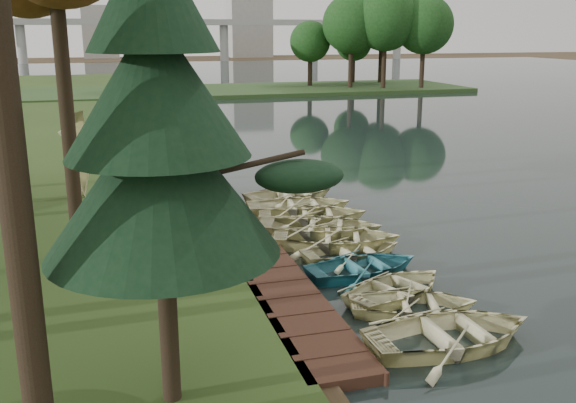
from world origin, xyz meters
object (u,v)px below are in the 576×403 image
object	(u,v)px
boardwalk	(252,249)
rowboat_2	(398,285)
rowboat_0	(452,329)
rowboat_1	(413,301)
stored_rowboat	(82,189)
pine_tree	(158,128)

from	to	relation	value
boardwalk	rowboat_2	size ratio (longest dim) A/B	5.15
rowboat_0	boardwalk	bearing A→B (deg)	19.59
rowboat_1	boardwalk	bearing A→B (deg)	42.39
rowboat_0	stored_rowboat	world-z (taller)	stored_rowboat
boardwalk	pine_tree	world-z (taller)	pine_tree
stored_rowboat	pine_tree	world-z (taller)	pine_tree
rowboat_0	stored_rowboat	distance (m)	16.03
rowboat_0	rowboat_1	size ratio (longest dim) A/B	1.25
rowboat_2	rowboat_1	bearing A→B (deg)	151.83
stored_rowboat	rowboat_0	bearing A→B (deg)	-132.30
rowboat_0	pine_tree	world-z (taller)	pine_tree
rowboat_0	pine_tree	distance (m)	7.50
boardwalk	stored_rowboat	world-z (taller)	stored_rowboat
boardwalk	rowboat_1	size ratio (longest dim) A/B	5.30
pine_tree	rowboat_0	bearing A→B (deg)	7.20
rowboat_1	rowboat_2	world-z (taller)	rowboat_2
rowboat_1	pine_tree	xyz separation A→B (m)	(-5.87, -2.45, 4.66)
rowboat_0	rowboat_2	bearing A→B (deg)	-2.54
rowboat_0	stored_rowboat	bearing A→B (deg)	26.95
rowboat_1	rowboat_2	bearing A→B (deg)	11.29
boardwalk	rowboat_0	world-z (taller)	rowboat_0
boardwalk	stored_rowboat	bearing A→B (deg)	124.94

